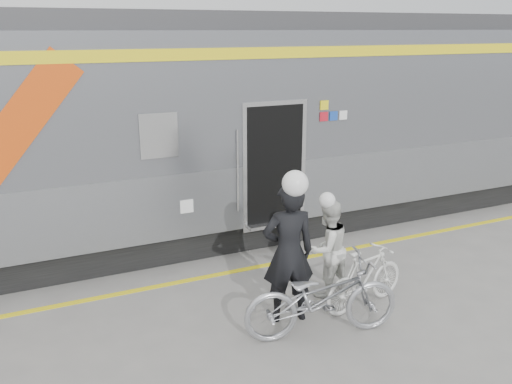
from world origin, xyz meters
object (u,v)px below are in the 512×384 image
bicycle_left (322,297)px  woman (327,249)px  bicycle_right (365,278)px  man (288,253)px

bicycle_left → woman: woman is taller
bicycle_left → bicycle_right: bicycle_left is taller
man → bicycle_right: man is taller
man → woman: man is taller
man → bicycle_right: bearing=-176.0°
man → bicycle_right: 1.28m
man → bicycle_right: (1.16, -0.16, -0.53)m
woman → bicycle_right: size_ratio=0.99×
woman → bicycle_right: 0.69m
bicycle_right → bicycle_left: bearing=100.7°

